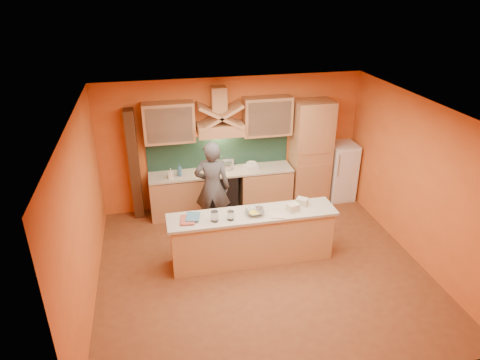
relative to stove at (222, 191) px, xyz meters
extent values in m
cube|color=brown|center=(0.30, -2.20, -0.45)|extent=(5.50, 5.00, 0.01)
cube|color=white|center=(0.30, -2.20, 2.35)|extent=(5.50, 5.00, 0.01)
cube|color=orange|center=(0.30, 0.30, 0.95)|extent=(5.50, 0.02, 2.80)
cube|color=orange|center=(0.30, -4.70, 0.95)|extent=(5.50, 0.02, 2.80)
cube|color=orange|center=(-2.45, -2.20, 0.95)|extent=(0.02, 5.00, 2.80)
cube|color=orange|center=(3.05, -2.20, 0.95)|extent=(0.02, 5.00, 2.80)
cube|color=tan|center=(-0.95, 0.00, -0.02)|extent=(1.10, 0.60, 0.86)
cube|color=tan|center=(0.95, 0.00, -0.02)|extent=(1.10, 0.60, 0.86)
cube|color=beige|center=(0.00, 0.00, 0.45)|extent=(3.00, 0.62, 0.04)
cube|color=black|center=(0.00, 0.00, 0.00)|extent=(0.60, 0.58, 0.90)
cube|color=#18352A|center=(0.00, 0.28, 0.80)|extent=(3.00, 0.03, 0.70)
cube|color=tan|center=(0.00, 0.05, 1.37)|extent=(0.92, 0.50, 0.24)
cube|color=tan|center=(0.00, 0.15, 1.95)|extent=(0.30, 0.30, 0.50)
cube|color=tan|center=(-1.00, 0.12, 1.55)|extent=(1.00, 0.35, 0.80)
cube|color=tan|center=(1.00, 0.12, 1.55)|extent=(1.00, 0.35, 0.80)
cube|color=tan|center=(1.95, 0.00, 0.70)|extent=(0.80, 0.60, 2.30)
cube|color=white|center=(2.70, 0.00, 0.20)|extent=(0.58, 0.60, 1.30)
cube|color=#472816|center=(-1.75, 0.15, 0.70)|extent=(0.20, 0.30, 2.30)
cube|color=#DDAB71|center=(0.20, -1.90, -0.01)|extent=(2.80, 0.55, 0.88)
cube|color=beige|center=(0.20, -1.90, 0.47)|extent=(2.90, 0.62, 0.05)
imported|color=#4C4C51|center=(-0.31, -0.75, 0.48)|extent=(0.76, 0.59, 1.86)
cylinder|color=silver|center=(-0.23, -0.15, 0.53)|extent=(0.26, 0.26, 0.16)
cylinder|color=#B7B6BE|center=(0.14, 0.06, 0.52)|extent=(0.25, 0.25, 0.13)
imported|color=silver|center=(-1.05, -0.13, 0.58)|extent=(0.11, 0.11, 0.21)
imported|color=teal|center=(-0.87, -0.05, 0.60)|extent=(0.13, 0.13, 0.26)
imported|color=white|center=(0.68, 0.13, 0.51)|extent=(0.24, 0.24, 0.07)
cube|color=silver|center=(0.63, -0.02, 0.52)|extent=(0.32, 0.29, 0.09)
imported|color=#AD4B3D|center=(-1.02, -1.89, 0.51)|extent=(0.28, 0.35, 0.03)
imported|color=teal|center=(-0.92, -1.83, 0.53)|extent=(0.28, 0.34, 0.02)
cylinder|color=silver|center=(-0.47, -2.01, 0.58)|extent=(0.16, 0.16, 0.18)
cylinder|color=silver|center=(-0.20, -2.02, 0.57)|extent=(0.13, 0.13, 0.15)
cube|color=white|center=(0.31, -1.93, 0.54)|extent=(0.12, 0.12, 0.09)
imported|color=white|center=(0.23, -1.93, 0.53)|extent=(0.32, 0.32, 0.08)
cube|color=beige|center=(0.59, -2.08, 0.50)|extent=(0.28, 0.24, 0.02)
cube|color=beige|center=(0.90, -1.95, 0.56)|extent=(0.23, 0.20, 0.13)
cube|color=beige|center=(1.13, -1.78, 0.55)|extent=(0.25, 0.24, 0.12)
camera|label=1|loc=(-1.36, -8.01, 4.13)|focal=32.00mm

